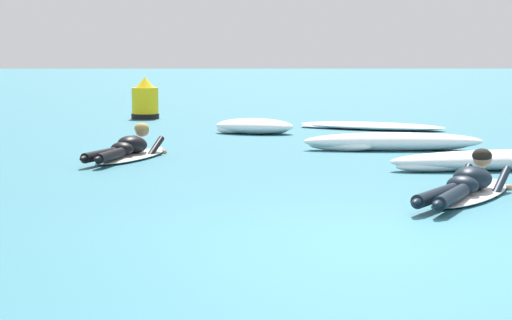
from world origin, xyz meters
name	(u,v)px	position (x,y,z in m)	size (l,w,h in m)	color
ground_plane	(316,134)	(0.00, 10.00, 0.00)	(120.00, 120.00, 0.00)	#2D6B7A
surfer_near	(468,186)	(1.06, 2.34, 0.14)	(1.64, 2.44, 0.54)	white
surfer_far	(128,150)	(-3.01, 6.01, 0.14)	(1.16, 2.44, 0.54)	white
whitewater_front	(255,127)	(-1.15, 10.13, 0.14)	(1.66, 1.18, 0.29)	white
whitewater_mid_left	(393,142)	(1.01, 7.15, 0.13)	(2.83, 0.68, 0.29)	white
whitewater_back	(500,160)	(2.05, 4.78, 0.12)	(3.07, 1.15, 0.26)	white
whitewater_far_band	(371,126)	(1.18, 11.11, 0.06)	(3.08, 2.06, 0.13)	white
channel_marker_buoy	(145,102)	(-3.62, 13.96, 0.38)	(0.64, 0.64, 0.96)	yellow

